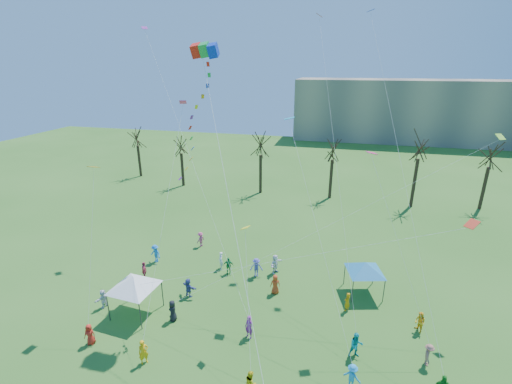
% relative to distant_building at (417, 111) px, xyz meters
% --- Properties ---
extents(distant_building, '(60.00, 14.00, 15.00)m').
position_rel_distant_building_xyz_m(distant_building, '(0.00, 0.00, 0.00)').
color(distant_building, gray).
rests_on(distant_building, ground).
extents(bare_tree_row, '(70.18, 9.14, 10.61)m').
position_rel_distant_building_xyz_m(bare_tree_row, '(-14.43, -46.66, -0.64)').
color(bare_tree_row, black).
rests_on(bare_tree_row, ground).
extents(big_box_kite, '(4.99, 7.41, 22.43)m').
position_rel_distant_building_xyz_m(big_box_kite, '(-27.34, -74.14, 7.03)').
color(big_box_kite, red).
rests_on(big_box_kite, ground).
extents(canopy_tent_white, '(4.44, 4.44, 3.34)m').
position_rel_distant_building_xyz_m(canopy_tent_white, '(-32.16, -77.14, -4.67)').
color(canopy_tent_white, '#3F3F44').
rests_on(canopy_tent_white, ground).
extents(canopy_tent_blue, '(3.87, 3.87, 3.00)m').
position_rel_distant_building_xyz_m(canopy_tent_blue, '(-14.74, -70.11, -4.96)').
color(canopy_tent_blue, '#3F3F44').
rests_on(canopy_tent_blue, ground).
extents(festival_crowd, '(25.48, 17.50, 1.86)m').
position_rel_distant_building_xyz_m(festival_crowd, '(-24.26, -74.14, -6.63)').
color(festival_crowd, red).
rests_on(festival_crowd, ground).
extents(small_kites_aloft, '(31.40, 19.43, 33.19)m').
position_rel_distant_building_xyz_m(small_kites_aloft, '(-22.18, -71.08, 6.34)').
color(small_kites_aloft, orange).
rests_on(small_kites_aloft, ground).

